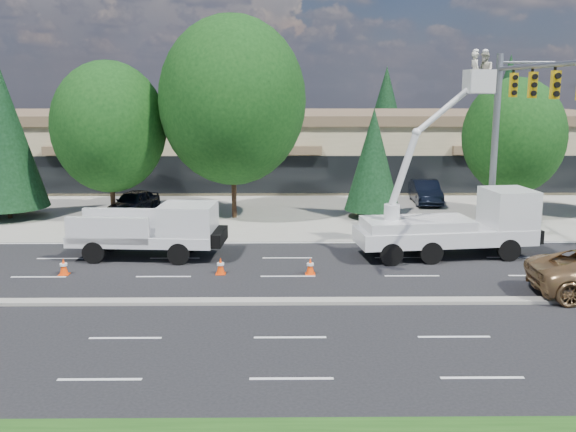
{
  "coord_description": "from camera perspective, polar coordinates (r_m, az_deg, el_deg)",
  "views": [
    {
      "loc": [
        -0.25,
        -21.55,
        7.5
      ],
      "look_at": [
        0.01,
        3.6,
        2.4
      ],
      "focal_mm": 40.0,
      "sensor_mm": 36.0,
      "label": 1
    }
  ],
  "objects": [
    {
      "name": "bucket_truck",
      "position": [
        29.44,
        14.8,
        0.01
      ],
      "size": [
        8.1,
        3.39,
        9.05
      ],
      "rotation": [
        0.0,
        0.0,
        0.13
      ],
      "color": "silver",
      "rests_on": "ground"
    },
    {
      "name": "signal_mast",
      "position": [
        30.42,
        19.37,
        8.1
      ],
      "size": [
        2.76,
        10.16,
        9.0
      ],
      "color": "gray",
      "rests_on": "ground"
    },
    {
      "name": "tree_front_d",
      "position": [
        36.66,
        -4.96,
        10.18
      ],
      "size": [
        8.26,
        8.26,
        11.46
      ],
      "color": "#332114",
      "rests_on": "ground"
    },
    {
      "name": "concrete_apron",
      "position": [
        42.22,
        -0.23,
        1.24
      ],
      "size": [
        140.0,
        22.0,
        0.01
      ],
      "primitive_type": "cube",
      "color": "gray",
      "rests_on": "ground"
    },
    {
      "name": "tree_back_b",
      "position": [
        63.67,
        -4.02,
        10.25
      ],
      "size": [
        5.84,
        5.84,
        11.52
      ],
      "color": "#332114",
      "rests_on": "ground"
    },
    {
      "name": "tree_back_d",
      "position": [
        67.35,
        18.97,
        9.28
      ],
      "size": [
        5.35,
        5.35,
        10.54
      ],
      "color": "#332114",
      "rests_on": "ground"
    },
    {
      "name": "tree_back_c",
      "position": [
        64.41,
        8.69,
        9.15
      ],
      "size": [
        4.78,
        4.78,
        9.42
      ],
      "color": "#332114",
      "rests_on": "ground"
    },
    {
      "name": "parked_car_west",
      "position": [
        39.16,
        -13.57,
        1.18
      ],
      "size": [
        2.83,
        4.57,
        1.45
      ],
      "primitive_type": "imported",
      "rotation": [
        0.0,
        0.0,
        -0.28
      ],
      "color": "black",
      "rests_on": "ground"
    },
    {
      "name": "tree_front_f",
      "position": [
        38.97,
        19.44,
        6.7
      ],
      "size": [
        5.79,
        5.79,
        8.03
      ],
      "color": "#332114",
      "rests_on": "ground"
    },
    {
      "name": "ground",
      "position": [
        22.82,
        0.08,
        -7.73
      ],
      "size": [
        140.0,
        140.0,
        0.0
      ],
      "primitive_type": "plane",
      "color": "black",
      "rests_on": "ground"
    },
    {
      "name": "tree_front_e",
      "position": [
        37.15,
        7.58,
        5.0
      ],
      "size": [
        3.2,
        3.2,
        6.31
      ],
      "color": "#332114",
      "rests_on": "ground"
    },
    {
      "name": "utility_pickup",
      "position": [
        29.02,
        -11.8,
        -1.72
      ],
      "size": [
        6.52,
        2.88,
        2.44
      ],
      "rotation": [
        0.0,
        0.0,
        -0.07
      ],
      "color": "silver",
      "rests_on": "ground"
    },
    {
      "name": "parked_car_east",
      "position": [
        42.63,
        12.12,
        2.11
      ],
      "size": [
        1.81,
        4.67,
        1.52
      ],
      "primitive_type": "imported",
      "rotation": [
        0.0,
        0.0,
        -0.05
      ],
      "color": "black",
      "rests_on": "ground"
    },
    {
      "name": "tree_back_a",
      "position": [
        66.02,
        -16.38,
        8.98
      ],
      "size": [
        4.89,
        4.89,
        9.63
      ],
      "color": "#332114",
      "rests_on": "ground"
    },
    {
      "name": "tree_front_b",
      "position": [
        39.89,
        -24.0,
        6.62
      ],
      "size": [
        4.55,
        4.55,
        8.97
      ],
      "color": "#332114",
      "rests_on": "ground"
    },
    {
      "name": "traffic_cone_a",
      "position": [
        27.56,
        -19.32,
        -4.26
      ],
      "size": [
        0.4,
        0.4,
        0.7
      ],
      "color": "#FF4108",
      "rests_on": "ground"
    },
    {
      "name": "road_median",
      "position": [
        22.8,
        0.08,
        -7.58
      ],
      "size": [
        120.0,
        0.55,
        0.12
      ],
      "primitive_type": "cube",
      "color": "gray",
      "rests_on": "ground"
    },
    {
      "name": "strip_mall",
      "position": [
        51.73,
        -0.3,
        6.28
      ],
      "size": [
        50.4,
        15.4,
        5.5
      ],
      "color": "tan",
      "rests_on": "ground"
    },
    {
      "name": "tree_front_c",
      "position": [
        37.89,
        -15.63,
        7.63
      ],
      "size": [
        6.45,
        6.45,
        8.96
      ],
      "color": "#332114",
      "rests_on": "ground"
    },
    {
      "name": "traffic_cone_c",
      "position": [
        26.08,
        1.99,
        -4.48
      ],
      "size": [
        0.4,
        0.4,
        0.7
      ],
      "color": "#FF4108",
      "rests_on": "ground"
    },
    {
      "name": "traffic_cone_b",
      "position": [
        26.24,
        -6.02,
        -4.43
      ],
      "size": [
        0.4,
        0.4,
        0.7
      ],
      "color": "#FF4108",
      "rests_on": "ground"
    }
  ]
}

